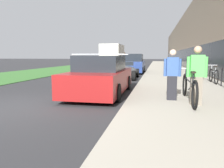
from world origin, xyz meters
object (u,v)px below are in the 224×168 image
Objects in this scene: parked_sedan_far at (133,64)px; person_rider at (197,75)px; cruiser_bike_nearest at (214,76)px; moving_truck at (113,56)px; person_bystander at (172,75)px; vintage_roadster_curbside at (124,71)px; cruiser_bike_middle at (200,72)px; parked_sedan_curbside at (101,77)px; bike_rack_hoop at (224,75)px; tandem_bicycle at (189,88)px.

person_rider is at bearing -76.40° from parked_sedan_far.
person_rider reaches higher than cruiser_bike_nearest.
parked_sedan_far is at bearing -70.21° from moving_truck.
person_bystander is 7.58m from vintage_roadster_curbside.
person_rider is 0.39× the size of parked_sedan_far.
parked_sedan_far is at bearing 132.11° from cruiser_bike_middle.
cruiser_bike_middle is (1.53, 7.58, -0.44)m from person_rider.
person_bystander is 0.35× the size of parked_sedan_curbside.
vintage_roadster_curbside is at bearing -91.29° from parked_sedan_far.
person_bystander is at bearing -107.00° from cruiser_bike_middle.
moving_truck reaches higher than person_rider.
bike_rack_hoop is 6.24m from vintage_roadster_curbside.
parked_sedan_far reaches higher than cruiser_bike_middle.
tandem_bicycle is 3.29× the size of bike_rack_hoop.
person_bystander reaches higher than tandem_bicycle.
person_bystander is at bearing 138.55° from person_rider.
bike_rack_hoop is (1.94, 3.57, 0.11)m from tandem_bicycle.
person_bystander is 0.38× the size of vintage_roadster_curbside.
parked_sedan_curbside is at bearing 156.79° from tandem_bicycle.
moving_truck is at bearing 115.75° from cruiser_bike_nearest.
person_rider is at bearing -114.75° from bike_rack_hoop.
parked_sedan_curbside is (-3.04, 1.30, 0.17)m from tandem_bicycle.
bike_rack_hoop is at bearing -60.90° from parked_sedan_far.
vintage_roadster_curbside is at bearing 90.04° from parked_sedan_curbside.
tandem_bicycle reaches higher than cruiser_bike_middle.
tandem_bicycle is at bearing -21.92° from person_bystander.
person_rider is 1.94× the size of bike_rack_hoop.
moving_truck is (-6.31, 22.86, 0.63)m from person_bystander.
parked_sedan_far is 11.44m from moving_truck.
moving_truck is (-6.93, 23.41, 0.59)m from person_rider.
tandem_bicycle is at bearing -118.56° from bike_rack_hoop.
bike_rack_hoop is 0.20× the size of parked_sedan_far.
person_rider reaches higher than cruiser_bike_middle.
parked_sedan_far is at bearing 103.38° from tandem_bicycle.
parked_sedan_far is (-4.60, 5.08, 0.26)m from cruiser_bike_middle.
moving_truck is at bearing 99.80° from parked_sedan_curbside.
tandem_bicycle is 0.56m from person_rider.
cruiser_bike_nearest is at bearing 91.91° from bike_rack_hoop.
parked_sedan_far is (-4.87, 8.75, 0.13)m from bike_rack_hoop.
person_rider is 0.83m from person_bystander.
person_bystander reaches higher than vintage_roadster_curbside.
tandem_bicycle is 1.55× the size of cruiser_bike_nearest.
parked_sedan_far reaches higher than parked_sedan_curbside.
vintage_roadster_curbside is (-4.93, 2.26, -0.01)m from cruiser_bike_nearest.
person_bystander is 23.73m from moving_truck.
vintage_roadster_curbside is at bearing 178.98° from cruiser_bike_middle.
cruiser_bike_nearest is (2.38, 4.86, -0.40)m from person_bystander.
cruiser_bike_middle is 0.44× the size of parked_sedan_far.
bike_rack_hoop is (1.81, 3.92, -0.31)m from person_rider.
person_rider reaches higher than tandem_bicycle.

